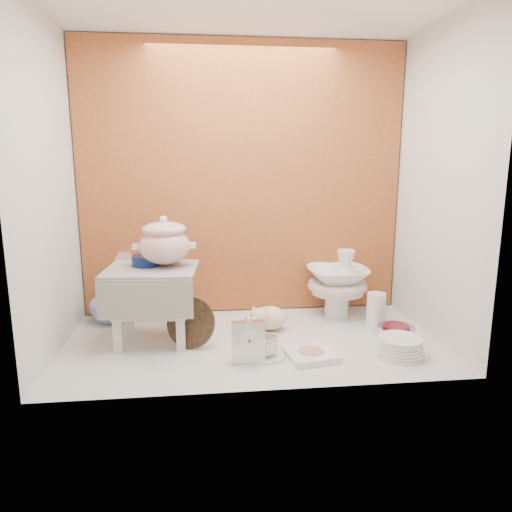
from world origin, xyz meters
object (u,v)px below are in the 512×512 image
(step_stool, at_px, (153,305))
(floral_platter, at_px, (120,285))
(blue_white_vase, at_px, (111,300))
(plush_pig, at_px, (269,318))
(mantel_clock, at_px, (248,340))
(crystal_bowl, at_px, (396,332))
(soup_tureen, at_px, (164,241))
(porcelain_tower, at_px, (337,283))
(dinner_plate_stack, at_px, (400,347))
(gold_rim_teacup, at_px, (266,346))

(step_stool, height_order, floral_platter, floral_platter)
(blue_white_vase, relative_size, plush_pig, 1.03)
(mantel_clock, relative_size, crystal_bowl, 1.09)
(soup_tureen, distance_m, porcelain_tower, 1.00)
(step_stool, distance_m, blue_white_vase, 0.40)
(step_stool, distance_m, crystal_bowl, 1.20)
(step_stool, xyz_separation_m, dinner_plate_stack, (1.12, -0.31, -0.14))
(step_stool, relative_size, blue_white_vase, 1.77)
(soup_tureen, bearing_deg, floral_platter, 128.82)
(blue_white_vase, height_order, porcelain_tower, porcelain_tower)
(floral_platter, xyz_separation_m, crystal_bowl, (1.40, -0.48, -0.15))
(porcelain_tower, bearing_deg, blue_white_vase, 177.80)
(blue_white_vase, height_order, crystal_bowl, blue_white_vase)
(gold_rim_teacup, height_order, porcelain_tower, porcelain_tower)
(step_stool, height_order, plush_pig, step_stool)
(floral_platter, relative_size, plush_pig, 1.60)
(soup_tureen, height_order, floral_platter, soup_tureen)
(gold_rim_teacup, bearing_deg, floral_platter, 138.66)
(blue_white_vase, distance_m, gold_rim_teacup, 0.96)
(soup_tureen, bearing_deg, step_stool, -152.28)
(floral_platter, distance_m, porcelain_tower, 1.21)
(gold_rim_teacup, distance_m, crystal_bowl, 0.69)
(blue_white_vase, distance_m, dinner_plate_stack, 1.51)
(mantel_clock, height_order, porcelain_tower, porcelain_tower)
(blue_white_vase, bearing_deg, step_stool, -50.17)
(soup_tureen, bearing_deg, dinner_plate_stack, -18.32)
(plush_pig, distance_m, gold_rim_teacup, 0.34)
(step_stool, relative_size, porcelain_tower, 1.11)
(mantel_clock, height_order, dinner_plate_stack, mantel_clock)
(crystal_bowl, bearing_deg, dinner_plate_stack, -108.06)
(step_stool, xyz_separation_m, mantel_clock, (0.43, -0.31, -0.08))
(floral_platter, height_order, gold_rim_teacup, floral_platter)
(soup_tureen, xyz_separation_m, blue_white_vase, (-0.32, 0.27, -0.37))
(mantel_clock, bearing_deg, porcelain_tower, 43.60)
(blue_white_vase, xyz_separation_m, dinner_plate_stack, (1.37, -0.62, -0.07))
(floral_platter, relative_size, porcelain_tower, 0.97)
(mantel_clock, distance_m, plush_pig, 0.40)
(gold_rim_teacup, bearing_deg, crystal_bowl, 13.52)
(soup_tureen, relative_size, crystal_bowl, 1.50)
(soup_tureen, bearing_deg, mantel_clock, -42.61)
(step_stool, relative_size, dinner_plate_stack, 1.97)
(blue_white_vase, distance_m, porcelain_tower, 1.24)
(mantel_clock, height_order, plush_pig, mantel_clock)
(blue_white_vase, height_order, plush_pig, blue_white_vase)
(mantel_clock, distance_m, dinner_plate_stack, 0.69)
(mantel_clock, distance_m, porcelain_tower, 0.80)
(plush_pig, height_order, crystal_bowl, plush_pig)
(soup_tureen, distance_m, floral_platter, 0.54)
(dinner_plate_stack, bearing_deg, mantel_clock, 179.19)
(soup_tureen, height_order, mantel_clock, soup_tureen)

